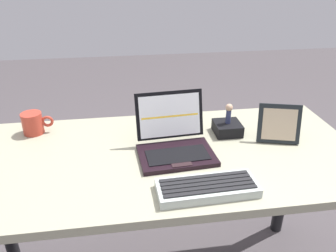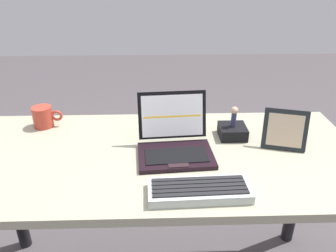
# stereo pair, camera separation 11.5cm
# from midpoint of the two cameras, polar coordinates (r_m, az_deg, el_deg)

# --- Properties ---
(desk) EXTENTS (1.50, 0.67, 0.72)m
(desk) POSITION_cam_midpoint_polar(r_m,az_deg,el_deg) (1.26, -4.76, -8.79)
(desk) COLOR #9C9B81
(desk) RESTS_ON ground
(laptop_front) EXTENTS (0.28, 0.25, 0.20)m
(laptop_front) POSITION_cam_midpoint_polar(r_m,az_deg,el_deg) (1.19, -1.66, -2.93)
(laptop_front) COLOR black
(laptop_front) RESTS_ON desk
(external_keyboard) EXTENTS (0.31, 0.13, 0.03)m
(external_keyboard) POSITION_cam_midpoint_polar(r_m,az_deg,el_deg) (1.02, 3.45, -10.57)
(external_keyboard) COLOR #B3BEB7
(external_keyboard) RESTS_ON desk
(photo_frame) EXTENTS (0.16, 0.09, 0.15)m
(photo_frame) POSITION_cam_midpoint_polar(r_m,az_deg,el_deg) (1.30, 16.04, 0.27)
(photo_frame) COLOR black
(photo_frame) RESTS_ON desk
(figurine_stand) EXTENTS (0.10, 0.10, 0.05)m
(figurine_stand) POSITION_cam_midpoint_polar(r_m,az_deg,el_deg) (1.34, 7.68, -0.41)
(figurine_stand) COLOR black
(figurine_stand) RESTS_ON desk
(figurine) EXTENTS (0.03, 0.03, 0.08)m
(figurine) POSITION_cam_midpoint_polar(r_m,az_deg,el_deg) (1.31, 7.86, 2.32)
(figurine) COLOR navy
(figurine) RESTS_ON figurine_stand
(coffee_mug) EXTENTS (0.12, 0.08, 0.09)m
(coffee_mug) POSITION_cam_midpoint_polar(r_m,az_deg,el_deg) (1.45, -24.15, 0.39)
(coffee_mug) COLOR #B23929
(coffee_mug) RESTS_ON desk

